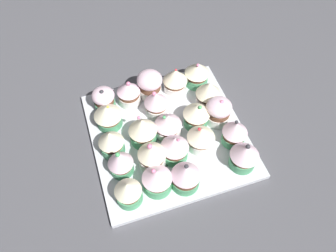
{
  "coord_description": "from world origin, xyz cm",
  "views": [
    {
      "loc": [
        -13.74,
        -41.32,
        66.69
      ],
      "look_at": [
        0.0,
        0.0,
        4.2
      ],
      "focal_mm": 35.05,
      "sensor_mm": 36.0,
      "label": 1
    }
  ],
  "objects_px": {
    "cupcake_17": "(104,99)",
    "cupcake_7": "(201,137)",
    "cupcake_5": "(152,154)",
    "cupcake_10": "(142,129)",
    "cupcake_21": "(197,73)",
    "cupcake_9": "(111,142)",
    "cupcake_19": "(150,84)",
    "cupcake_2": "(186,176)",
    "cupcake_11": "(166,124)",
    "cupcake_12": "(196,114)",
    "cupcake_13": "(219,112)",
    "baking_tray": "(168,135)",
    "cupcake_0": "(128,192)",
    "cupcake_8": "(235,132)",
    "cupcake_1": "(157,179)",
    "cupcake_14": "(108,115)",
    "cupcake_4": "(120,162)",
    "cupcake_18": "(129,93)",
    "cupcake_15": "(156,103)",
    "cupcake_20": "(175,80)",
    "cupcake_3": "(244,155)",
    "cupcake_16": "(208,93)",
    "cupcake_6": "(175,147)"
  },
  "relations": [
    {
      "from": "cupcake_17",
      "to": "cupcake_7",
      "type": "bearing_deg",
      "value": -44.72
    },
    {
      "from": "cupcake_5",
      "to": "cupcake_10",
      "type": "bearing_deg",
      "value": 90.94
    },
    {
      "from": "cupcake_21",
      "to": "cupcake_9",
      "type": "bearing_deg",
      "value": -152.13
    },
    {
      "from": "cupcake_19",
      "to": "cupcake_5",
      "type": "bearing_deg",
      "value": -105.38
    },
    {
      "from": "cupcake_2",
      "to": "cupcake_21",
      "type": "relative_size",
      "value": 1.03
    },
    {
      "from": "cupcake_10",
      "to": "cupcake_11",
      "type": "height_order",
      "value": "cupcake_10"
    },
    {
      "from": "cupcake_12",
      "to": "cupcake_13",
      "type": "bearing_deg",
      "value": -8.1
    },
    {
      "from": "baking_tray",
      "to": "cupcake_0",
      "type": "height_order",
      "value": "cupcake_0"
    },
    {
      "from": "cupcake_7",
      "to": "cupcake_9",
      "type": "bearing_deg",
      "value": 165.26
    },
    {
      "from": "cupcake_19",
      "to": "baking_tray",
      "type": "bearing_deg",
      "value": -87.75
    },
    {
      "from": "baking_tray",
      "to": "cupcake_7",
      "type": "relative_size",
      "value": 4.86
    },
    {
      "from": "cupcake_8",
      "to": "cupcake_9",
      "type": "xyz_separation_m",
      "value": [
        -0.27,
        0.06,
        0.0
      ]
    },
    {
      "from": "cupcake_1",
      "to": "cupcake_2",
      "type": "height_order",
      "value": "cupcake_2"
    },
    {
      "from": "cupcake_21",
      "to": "cupcake_10",
      "type": "bearing_deg",
      "value": -145.54
    },
    {
      "from": "cupcake_1",
      "to": "cupcake_17",
      "type": "xyz_separation_m",
      "value": [
        -0.06,
        0.25,
        -0.0
      ]
    },
    {
      "from": "cupcake_14",
      "to": "cupcake_4",
      "type": "bearing_deg",
      "value": -90.96
    },
    {
      "from": "cupcake_0",
      "to": "cupcake_1",
      "type": "bearing_deg",
      "value": 6.68
    },
    {
      "from": "cupcake_8",
      "to": "cupcake_18",
      "type": "distance_m",
      "value": 0.28
    },
    {
      "from": "cupcake_15",
      "to": "cupcake_9",
      "type": "bearing_deg",
      "value": -149.81
    },
    {
      "from": "cupcake_12",
      "to": "cupcake_15",
      "type": "distance_m",
      "value": 0.1
    },
    {
      "from": "cupcake_18",
      "to": "cupcake_21",
      "type": "relative_size",
      "value": 1.0
    },
    {
      "from": "cupcake_8",
      "to": "cupcake_11",
      "type": "height_order",
      "value": "same"
    },
    {
      "from": "cupcake_20",
      "to": "cupcake_21",
      "type": "bearing_deg",
      "value": 4.46
    },
    {
      "from": "cupcake_14",
      "to": "cupcake_3",
      "type": "bearing_deg",
      "value": -38.31
    },
    {
      "from": "cupcake_2",
      "to": "cupcake_20",
      "type": "bearing_deg",
      "value": 75.51
    },
    {
      "from": "cupcake_1",
      "to": "cupcake_20",
      "type": "bearing_deg",
      "value": 63.12
    },
    {
      "from": "cupcake_5",
      "to": "cupcake_12",
      "type": "height_order",
      "value": "cupcake_5"
    },
    {
      "from": "cupcake_1",
      "to": "cupcake_20",
      "type": "xyz_separation_m",
      "value": [
        0.13,
        0.25,
        0.0
      ]
    },
    {
      "from": "cupcake_11",
      "to": "cupcake_13",
      "type": "distance_m",
      "value": 0.13
    },
    {
      "from": "cupcake_0",
      "to": "cupcake_3",
      "type": "distance_m",
      "value": 0.26
    },
    {
      "from": "cupcake_5",
      "to": "cupcake_7",
      "type": "distance_m",
      "value": 0.12
    },
    {
      "from": "cupcake_16",
      "to": "cupcake_18",
      "type": "xyz_separation_m",
      "value": [
        -0.19,
        0.06,
        -0.0
      ]
    },
    {
      "from": "cupcake_20",
      "to": "cupcake_9",
      "type": "bearing_deg",
      "value": -146.19
    },
    {
      "from": "cupcake_15",
      "to": "cupcake_21",
      "type": "bearing_deg",
      "value": 25.47
    },
    {
      "from": "cupcake_14",
      "to": "cupcake_21",
      "type": "bearing_deg",
      "value": 13.18
    },
    {
      "from": "baking_tray",
      "to": "cupcake_13",
      "type": "xyz_separation_m",
      "value": [
        0.13,
        -0.0,
        0.04
      ]
    },
    {
      "from": "cupcake_0",
      "to": "cupcake_10",
      "type": "distance_m",
      "value": 0.15
    },
    {
      "from": "cupcake_12",
      "to": "cupcake_14",
      "type": "relative_size",
      "value": 1.06
    },
    {
      "from": "cupcake_5",
      "to": "cupcake_20",
      "type": "bearing_deg",
      "value": 57.93
    },
    {
      "from": "cupcake_0",
      "to": "cupcake_2",
      "type": "height_order",
      "value": "cupcake_2"
    },
    {
      "from": "cupcake_6",
      "to": "cupcake_18",
      "type": "distance_m",
      "value": 0.19
    },
    {
      "from": "cupcake_5",
      "to": "cupcake_11",
      "type": "distance_m",
      "value": 0.09
    },
    {
      "from": "cupcake_16",
      "to": "cupcake_14",
      "type": "bearing_deg",
      "value": 176.81
    },
    {
      "from": "cupcake_0",
      "to": "cupcake_5",
      "type": "relative_size",
      "value": 0.8
    },
    {
      "from": "cupcake_12",
      "to": "cupcake_19",
      "type": "distance_m",
      "value": 0.15
    },
    {
      "from": "cupcake_4",
      "to": "cupcake_16",
      "type": "distance_m",
      "value": 0.28
    },
    {
      "from": "baking_tray",
      "to": "cupcake_18",
      "type": "relative_size",
      "value": 4.72
    },
    {
      "from": "cupcake_2",
      "to": "cupcake_10",
      "type": "relative_size",
      "value": 0.95
    },
    {
      "from": "cupcake_9",
      "to": "cupcake_12",
      "type": "distance_m",
      "value": 0.21
    },
    {
      "from": "cupcake_4",
      "to": "cupcake_6",
      "type": "distance_m",
      "value": 0.12
    }
  ]
}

